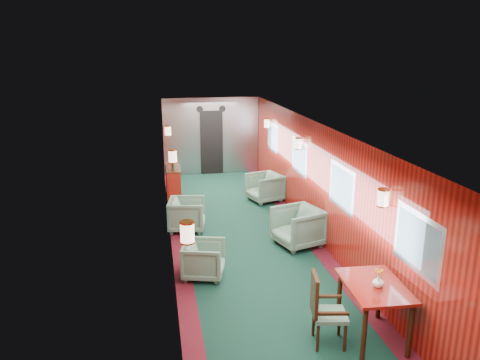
{
  "coord_description": "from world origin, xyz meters",
  "views": [
    {
      "loc": [
        -1.69,
        -8.49,
        3.8
      ],
      "look_at": [
        0.0,
        0.86,
        1.15
      ],
      "focal_mm": 35.0,
      "sensor_mm": 36.0,
      "label": 1
    }
  ],
  "objects_px": {
    "credenza": "(173,186)",
    "armchair_left_near": "(204,260)",
    "armchair_left_far": "(187,215)",
    "side_chair": "(323,307)",
    "armchair_right_far": "(265,187)",
    "dining_table": "(374,293)",
    "armchair_right_near": "(298,227)"
  },
  "relations": [
    {
      "from": "credenza",
      "to": "armchair_left_near",
      "type": "xyz_separation_m",
      "value": [
        0.35,
        -3.93,
        -0.2
      ]
    },
    {
      "from": "credenza",
      "to": "armchair_left_far",
      "type": "xyz_separation_m",
      "value": [
        0.22,
        -1.69,
        -0.17
      ]
    },
    {
      "from": "side_chair",
      "to": "armchair_right_far",
      "type": "distance_m",
      "value": 6.15
    },
    {
      "from": "armchair_left_far",
      "to": "side_chair",
      "type": "bearing_deg",
      "value": -152.39
    },
    {
      "from": "side_chair",
      "to": "armchair_left_near",
      "type": "relative_size",
      "value": 1.45
    },
    {
      "from": "armchair_left_near",
      "to": "armchair_right_far",
      "type": "relative_size",
      "value": 0.87
    },
    {
      "from": "dining_table",
      "to": "credenza",
      "type": "height_order",
      "value": "credenza"
    },
    {
      "from": "side_chair",
      "to": "armchair_left_far",
      "type": "xyz_separation_m",
      "value": [
        -1.47,
        4.44,
        -0.19
      ]
    },
    {
      "from": "armchair_right_far",
      "to": "armchair_left_far",
      "type": "bearing_deg",
      "value": -69.34
    },
    {
      "from": "side_chair",
      "to": "credenza",
      "type": "distance_m",
      "value": 6.35
    },
    {
      "from": "dining_table",
      "to": "side_chair",
      "type": "xyz_separation_m",
      "value": [
        -0.7,
        0.01,
        -0.14
      ]
    },
    {
      "from": "side_chair",
      "to": "armchair_left_near",
      "type": "bearing_deg",
      "value": 131.38
    },
    {
      "from": "dining_table",
      "to": "armchair_right_far",
      "type": "distance_m",
      "value": 6.14
    },
    {
      "from": "dining_table",
      "to": "armchair_left_far",
      "type": "distance_m",
      "value": 4.96
    },
    {
      "from": "credenza",
      "to": "side_chair",
      "type": "bearing_deg",
      "value": -74.56
    },
    {
      "from": "credenza",
      "to": "armchair_left_far",
      "type": "height_order",
      "value": "credenza"
    },
    {
      "from": "dining_table",
      "to": "armchair_left_far",
      "type": "height_order",
      "value": "dining_table"
    },
    {
      "from": "armchair_right_far",
      "to": "armchair_right_near",
      "type": "bearing_deg",
      "value": -17.73
    },
    {
      "from": "credenza",
      "to": "armchair_right_near",
      "type": "distance_m",
      "value": 3.74
    },
    {
      "from": "dining_table",
      "to": "side_chair",
      "type": "distance_m",
      "value": 0.72
    },
    {
      "from": "armchair_right_near",
      "to": "dining_table",
      "type": "bearing_deg",
      "value": -16.01
    },
    {
      "from": "credenza",
      "to": "armchair_right_far",
      "type": "height_order",
      "value": "credenza"
    },
    {
      "from": "armchair_left_far",
      "to": "credenza",
      "type": "bearing_deg",
      "value": 16.63
    },
    {
      "from": "credenza",
      "to": "armchair_right_far",
      "type": "relative_size",
      "value": 1.63
    },
    {
      "from": "armchair_left_near",
      "to": "armchair_right_near",
      "type": "distance_m",
      "value": 2.23
    },
    {
      "from": "credenza",
      "to": "armchair_right_far",
      "type": "bearing_deg",
      "value": -0.19
    },
    {
      "from": "side_chair",
      "to": "armchair_left_near",
      "type": "xyz_separation_m",
      "value": [
        -1.34,
        2.19,
        -0.23
      ]
    },
    {
      "from": "side_chair",
      "to": "credenza",
      "type": "bearing_deg",
      "value": 115.38
    },
    {
      "from": "armchair_right_near",
      "to": "credenza",
      "type": "bearing_deg",
      "value": -158.28
    },
    {
      "from": "credenza",
      "to": "armchair_right_near",
      "type": "bearing_deg",
      "value": -51.27
    },
    {
      "from": "dining_table",
      "to": "armchair_left_near",
      "type": "bearing_deg",
      "value": 135.72
    },
    {
      "from": "side_chair",
      "to": "armchair_right_near",
      "type": "relative_size",
      "value": 1.17
    }
  ]
}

